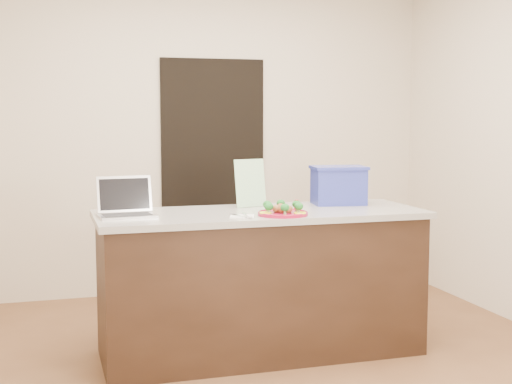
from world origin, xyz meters
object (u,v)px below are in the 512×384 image
object	(u,v)px
napkin	(242,216)
blue_box	(339,185)
yogurt_bottle	(297,206)
laptop	(126,205)
island	(261,282)
chair	(217,259)
plate	(283,213)

from	to	relation	value
napkin	blue_box	xyz separation A→B (m)	(0.79, 0.39, 0.13)
yogurt_bottle	laptop	size ratio (longest dim) A/B	0.21
island	chair	world-z (taller)	island
laptop	blue_box	xyz separation A→B (m)	(1.44, 0.15, 0.07)
napkin	laptop	xyz separation A→B (m)	(-0.66, 0.24, 0.06)
napkin	chair	bearing A→B (deg)	86.66
napkin	yogurt_bottle	world-z (taller)	yogurt_bottle
napkin	plate	bearing A→B (deg)	-1.52
island	yogurt_bottle	bearing A→B (deg)	-17.36
napkin	laptop	size ratio (longest dim) A/B	0.41
plate	chair	distance (m)	1.00
yogurt_bottle	laptop	xyz separation A→B (m)	(-1.05, 0.10, 0.03)
plate	laptop	xyz separation A→B (m)	(-0.91, 0.25, 0.05)
island	napkin	size ratio (longest dim) A/B	14.57
yogurt_bottle	laptop	world-z (taller)	laptop
napkin	blue_box	bearing A→B (deg)	26.35
blue_box	chair	distance (m)	1.04
napkin	island	bearing A→B (deg)	49.43
island	plate	distance (m)	0.52
napkin	blue_box	distance (m)	0.89
laptop	blue_box	bearing A→B (deg)	1.47
chair	blue_box	bearing A→B (deg)	-45.29
island	chair	size ratio (longest dim) A/B	2.40
napkin	laptop	world-z (taller)	laptop
plate	blue_box	size ratio (longest dim) A/B	0.78
chair	napkin	bearing A→B (deg)	-105.35
chair	laptop	bearing A→B (deg)	-150.48
plate	yogurt_bottle	distance (m)	0.21
napkin	laptop	bearing A→B (deg)	159.67
plate	napkin	size ratio (longest dim) A/B	2.15
island	laptop	bearing A→B (deg)	177.72
laptop	blue_box	world-z (taller)	blue_box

